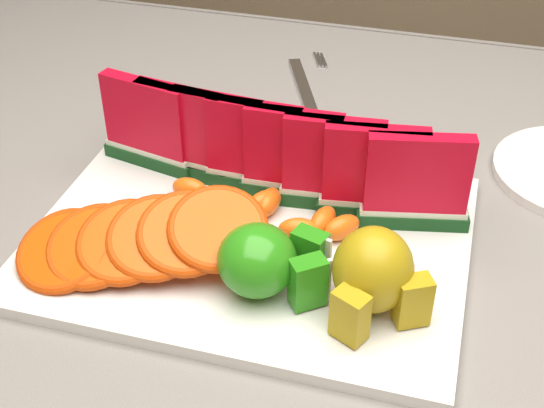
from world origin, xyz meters
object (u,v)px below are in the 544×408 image
Objects in this scene: apple_cluster at (266,262)px; fork at (306,87)px; pear_cluster at (374,274)px; platter at (251,239)px.

apple_cluster is 0.54× the size of fork.
pear_cluster is at bearing 1.57° from apple_cluster.
apple_cluster reaches higher than platter.
pear_cluster is (0.12, -0.07, 0.04)m from platter.
fork is (-0.15, 0.38, -0.05)m from pear_cluster.
platter is 0.32m from fork.
pear_cluster is at bearing -68.89° from fork.
fork is at bearing 111.11° from pear_cluster.
fork is (-0.02, 0.32, -0.00)m from platter.
platter is at bearing 151.60° from pear_cluster.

